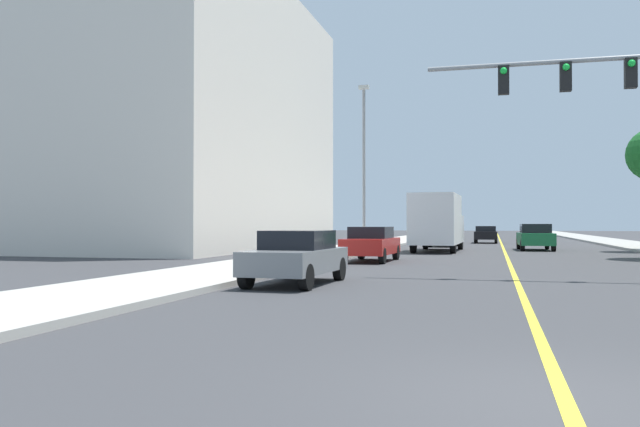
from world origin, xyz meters
TOP-DOWN VIEW (x-y plane):
  - ground at (0.00, 42.00)m, footprint 192.00×192.00m
  - sidewalk_left at (-8.78, 42.00)m, footprint 3.75×168.00m
  - sidewalk_right at (8.78, 42.00)m, footprint 3.75×168.00m
  - lane_marking_center at (0.00, 42.00)m, footprint 0.16×144.00m
  - building_left_near at (-19.55, 32.97)m, footprint 12.29×25.82m
  - street_lamp at (-7.40, 28.52)m, footprint 0.56×0.28m
  - car_white at (-3.84, 38.82)m, footprint 1.95×4.28m
  - car_red at (-5.53, 20.48)m, footprint 1.87×4.24m
  - car_gray at (-5.57, 10.05)m, footprint 1.87×4.10m
  - car_black at (-1.19, 47.65)m, footprint 1.79×4.05m
  - car_green at (1.79, 34.15)m, footprint 2.01×4.39m
  - delivery_truck at (-3.66, 30.80)m, footprint 2.58×7.80m

SIDE VIEW (x-z plane):
  - ground at x=0.00m, z-range 0.00..0.00m
  - lane_marking_center at x=0.00m, z-range 0.00..0.01m
  - sidewalk_left at x=-8.78m, z-range 0.00..0.15m
  - sidewalk_right at x=8.78m, z-range 0.00..0.15m
  - car_gray at x=-5.57m, z-range 0.03..1.43m
  - car_black at x=-1.19m, z-range 0.05..1.42m
  - car_white at x=-3.84m, z-range 0.04..1.43m
  - car_red at x=-5.53m, z-range 0.03..1.48m
  - car_green at x=1.79m, z-range 0.01..1.56m
  - delivery_truck at x=-3.66m, z-range 0.10..3.27m
  - street_lamp at x=-7.40m, z-range 0.58..9.55m
  - building_left_near at x=-19.55m, z-range 0.00..16.89m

